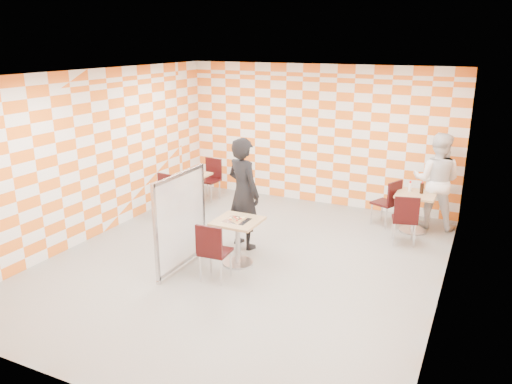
# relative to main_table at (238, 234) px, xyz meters

# --- Properties ---
(room_shell) EXTENTS (7.00, 7.00, 7.00)m
(room_shell) POSITION_rel_main_table_xyz_m (0.07, 0.66, 0.99)
(room_shell) COLOR gray
(room_shell) RESTS_ON ground
(main_table) EXTENTS (0.70, 0.70, 0.75)m
(main_table) POSITION_rel_main_table_xyz_m (0.00, 0.00, 0.00)
(main_table) COLOR tan
(main_table) RESTS_ON ground
(second_table) EXTENTS (0.70, 0.70, 0.75)m
(second_table) POSITION_rel_main_table_xyz_m (2.33, 2.69, 0.00)
(second_table) COLOR tan
(second_table) RESTS_ON ground
(empty_table) EXTENTS (0.70, 0.70, 0.75)m
(empty_table) POSITION_rel_main_table_xyz_m (-2.18, 2.03, 0.00)
(empty_table) COLOR tan
(empty_table) RESTS_ON ground
(chair_main_front) EXTENTS (0.45, 0.46, 0.92)m
(chair_main_front) POSITION_rel_main_table_xyz_m (-0.04, -0.73, 0.04)
(chair_main_front) COLOR black
(chair_main_front) RESTS_ON ground
(chair_second_front) EXTENTS (0.51, 0.52, 0.92)m
(chair_second_front) POSITION_rel_main_table_xyz_m (2.29, 1.92, 0.04)
(chair_second_front) COLOR black
(chair_second_front) RESTS_ON ground
(chair_second_side) EXTENTS (0.56, 0.56, 0.92)m
(chair_second_side) POSITION_rel_main_table_xyz_m (1.85, 2.75, 0.04)
(chair_second_side) COLOR black
(chair_second_side) RESTS_ON ground
(chair_empty_near) EXTENTS (0.47, 0.48, 0.92)m
(chair_empty_near) POSITION_rel_main_table_xyz_m (-2.27, 1.41, 0.04)
(chair_empty_near) COLOR black
(chair_empty_near) RESTS_ON ground
(chair_empty_far) EXTENTS (0.45, 0.46, 0.92)m
(chair_empty_far) POSITION_rel_main_table_xyz_m (-2.13, 2.79, 0.04)
(chair_empty_far) COLOR black
(chair_empty_far) RESTS_ON ground
(partition) EXTENTS (0.08, 1.38, 1.55)m
(partition) POSITION_rel_main_table_xyz_m (-0.74, -0.48, 0.28)
(partition) COLOR white
(partition) RESTS_ON ground
(man_dark) EXTENTS (0.83, 0.70, 1.93)m
(man_dark) POSITION_rel_main_table_xyz_m (-0.25, 0.70, 0.46)
(man_dark) COLOR black
(man_dark) RESTS_ON ground
(man_white) EXTENTS (0.92, 0.73, 1.84)m
(man_white) POSITION_rel_main_table_xyz_m (2.62, 3.13, 0.41)
(man_white) COLOR white
(man_white) RESTS_ON ground
(pizza_on_foil) EXTENTS (0.40, 0.40, 0.04)m
(pizza_on_foil) POSITION_rel_main_table_xyz_m (-0.00, -0.02, 0.26)
(pizza_on_foil) COLOR silver
(pizza_on_foil) RESTS_ON main_table
(sport_bottle) EXTENTS (0.06, 0.06, 0.20)m
(sport_bottle) POSITION_rel_main_table_xyz_m (2.20, 2.78, 0.33)
(sport_bottle) COLOR white
(sport_bottle) RESTS_ON second_table
(soda_bottle) EXTENTS (0.07, 0.07, 0.23)m
(soda_bottle) POSITION_rel_main_table_xyz_m (2.42, 2.73, 0.34)
(soda_bottle) COLOR black
(soda_bottle) RESTS_ON second_table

